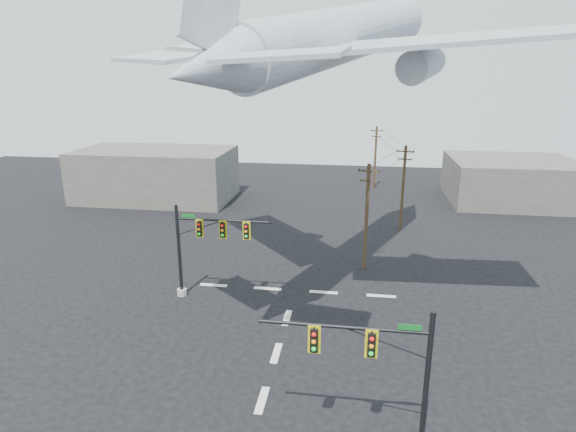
% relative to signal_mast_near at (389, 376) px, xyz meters
% --- Properties ---
extents(ground, '(120.00, 120.00, 0.00)m').
position_rel_signal_mast_near_xyz_m(ground, '(-5.57, 2.23, -3.45)').
color(ground, black).
rests_on(ground, ground).
extents(lane_markings, '(14.00, 21.20, 0.01)m').
position_rel_signal_mast_near_xyz_m(lane_markings, '(-5.57, 7.56, -3.44)').
color(lane_markings, silver).
rests_on(lane_markings, ground).
extents(signal_mast_near, '(6.94, 0.70, 6.35)m').
position_rel_signal_mast_near_xyz_m(signal_mast_near, '(0.00, 0.00, 0.00)').
color(signal_mast_near, '#9A978C').
rests_on(signal_mast_near, ground).
extents(signal_mast_far, '(6.64, 0.72, 6.52)m').
position_rel_signal_mast_near_xyz_m(signal_mast_far, '(-11.65, 12.28, 0.25)').
color(signal_mast_far, '#9A978C').
rests_on(signal_mast_far, ground).
extents(utility_pole_a, '(1.63, 0.59, 8.36)m').
position_rel_signal_mast_near_xyz_m(utility_pole_a, '(-0.73, 18.92, 0.92)').
color(utility_pole_a, '#432F1C').
rests_on(utility_pole_a, ground).
extents(utility_pole_b, '(1.65, 0.48, 8.24)m').
position_rel_signal_mast_near_xyz_m(utility_pole_b, '(2.83, 29.41, 0.86)').
color(utility_pole_b, '#432F1C').
rests_on(utility_pole_b, ground).
extents(utility_pole_c, '(1.64, 0.52, 8.14)m').
position_rel_signal_mast_near_xyz_m(utility_pole_c, '(0.64, 46.48, 0.81)').
color(utility_pole_c, '#432F1C').
rests_on(utility_pole_c, ground).
extents(power_lines, '(5.07, 27.57, 0.14)m').
position_rel_signal_mast_near_xyz_m(power_lines, '(1.47, 32.55, 4.18)').
color(power_lines, black).
extents(airliner, '(26.27, 28.71, 7.96)m').
position_rel_signal_mast_near_xyz_m(airliner, '(-2.88, 14.75, 13.46)').
color(airliner, silver).
extents(building_left, '(18.00, 10.00, 6.00)m').
position_rel_signal_mast_near_xyz_m(building_left, '(-25.57, 37.23, -0.45)').
color(building_left, '#615E56').
rests_on(building_left, ground).
extents(building_right, '(14.00, 12.00, 5.00)m').
position_rel_signal_mast_near_xyz_m(building_right, '(16.43, 42.23, -0.95)').
color(building_right, '#615E56').
rests_on(building_right, ground).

